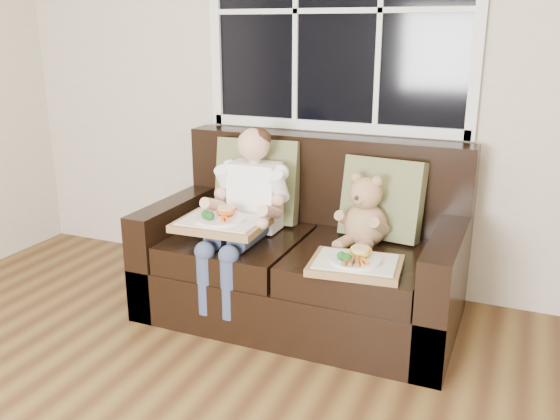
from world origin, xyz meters
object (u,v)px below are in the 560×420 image
at_px(tray_right, 356,263).
at_px(child, 247,200).
at_px(teddy_bear, 365,216).
at_px(tray_left, 221,222).
at_px(loveseat, 305,259).

bearing_deg(tray_right, child, 155.26).
height_order(child, teddy_bear, child).
height_order(tray_left, tray_right, tray_left).
distance_m(loveseat, teddy_bear, 0.45).
distance_m(tray_left, tray_right, 0.76).
distance_m(teddy_bear, tray_left, 0.76).
bearing_deg(loveseat, child, -158.00).
xyz_separation_m(tray_left, tray_right, (0.75, -0.05, -0.10)).
distance_m(loveseat, tray_right, 0.55).
relative_size(child, tray_left, 1.92).
bearing_deg(child, teddy_bear, 10.52).
bearing_deg(teddy_bear, tray_left, -143.53).
height_order(loveseat, tray_left, loveseat).
relative_size(child, tray_right, 1.94).
distance_m(child, teddy_bear, 0.65).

